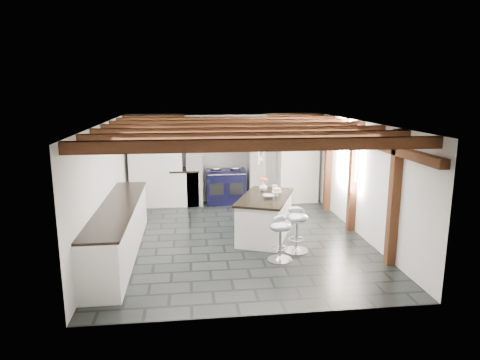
{
  "coord_description": "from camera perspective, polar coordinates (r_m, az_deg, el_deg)",
  "views": [
    {
      "loc": [
        -0.92,
        -8.07,
        2.93
      ],
      "look_at": [
        0.1,
        0.4,
        1.1
      ],
      "focal_mm": 32.0,
      "sensor_mm": 36.0,
      "label": 1
    }
  ],
  "objects": [
    {
      "name": "range_cooker",
      "position": [
        11.06,
        -1.92,
        -0.76
      ],
      "size": [
        1.0,
        0.63,
        0.99
      ],
      "color": "black",
      "rests_on": "ground"
    },
    {
      "name": "kitchen_island",
      "position": [
        8.6,
        3.35,
        -4.81
      ],
      "size": [
        1.45,
        1.9,
        1.12
      ],
      "rotation": [
        0.0,
        0.0,
        -0.38
      ],
      "color": "white",
      "rests_on": "ground"
    },
    {
      "name": "room_shell",
      "position": [
        9.67,
        -4.9,
        0.95
      ],
      "size": [
        6.0,
        6.03,
        6.0
      ],
      "color": "silver",
      "rests_on": "ground"
    },
    {
      "name": "bar_stool_near",
      "position": [
        7.84,
        7.58,
        -5.91
      ],
      "size": [
        0.51,
        0.51,
        0.83
      ],
      "rotation": [
        0.0,
        0.0,
        -0.29
      ],
      "color": "silver",
      "rests_on": "ground"
    },
    {
      "name": "ground",
      "position": [
        8.63,
        -0.35,
        -7.73
      ],
      "size": [
        6.0,
        6.0,
        0.0
      ],
      "primitive_type": "plane",
      "color": "black",
      "rests_on": "ground"
    },
    {
      "name": "bar_stool_far",
      "position": [
        7.42,
        5.34,
        -7.11
      ],
      "size": [
        0.51,
        0.51,
        0.8
      ],
      "rotation": [
        0.0,
        0.0,
        0.39
      ],
      "color": "silver",
      "rests_on": "ground"
    }
  ]
}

